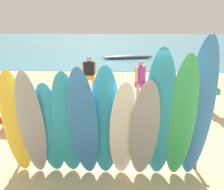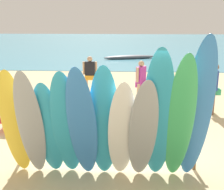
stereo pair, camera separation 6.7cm
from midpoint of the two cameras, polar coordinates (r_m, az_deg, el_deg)
The scene contains 19 objects.
ground at distance 19.65m, azimuth 2.18°, elevation 6.12°, with size 60.00×60.00×0.00m, color #D3BC8C.
ocean_water at distance 36.49m, azimuth 2.83°, elevation 10.14°, with size 60.00×40.00×0.02m, color teal.
surfboard_rack at distance 5.95m, azimuth -1.07°, elevation -9.14°, with size 3.72×0.07×0.67m.
surfboard_yellow_0 at distance 5.64m, azimuth -18.04°, elevation -5.44°, with size 0.49×0.06×2.22m, color yellow.
surfboard_grey_1 at distance 5.44m, azimuth -15.23°, elevation -5.89°, with size 0.46×0.06×2.28m, color #999EA3.
surfboard_teal_2 at distance 5.49m, azimuth -11.84°, elevation -6.76°, with size 0.52×0.06×2.03m, color #289EC6.
surfboard_teal_3 at distance 5.31m, azimuth -8.49°, elevation -6.06°, with size 0.53×0.07×2.28m, color #289EC6.
surfboard_blue_4 at distance 5.17m, azimuth -5.44°, elevation -6.02°, with size 0.51×0.07×2.38m, color #337AD1.
surfboard_teal_5 at distance 5.21m, azimuth -1.22°, elevation -5.76°, with size 0.54×0.07×2.34m, color #289EC6.
surfboard_white_6 at distance 5.21m, azimuth 2.30°, elevation -7.25°, with size 0.49×0.07×2.12m, color white.
surfboard_grey_7 at distance 5.17m, azimuth 6.42°, elevation -7.18°, with size 0.50×0.08×2.19m, color #999EA3.
surfboard_teal_8 at distance 5.07m, azimuth 9.35°, elevation -4.68°, with size 0.55×0.07×2.72m, color #289EC6.
surfboard_green_9 at distance 5.13m, azimuth 13.41°, elevation -5.16°, with size 0.48×0.08×2.64m, color #38B266.
surfboard_blue_10 at distance 5.24m, azimuth 16.57°, elevation -3.41°, with size 0.51×0.07×2.85m, color #337AD1.
beachgoer_midbeach at distance 9.72m, azimuth 19.43°, elevation 1.85°, with size 0.42×0.60×1.60m.
beachgoer_by_water at distance 10.38m, azimuth 5.85°, elevation 3.15°, with size 0.40×0.50×1.52m.
beachgoer_strolling at distance 11.63m, azimuth -4.15°, elevation 4.41°, with size 0.57×0.24×1.51m.
beach_chair_blue at distance 8.47m, azimuth -19.35°, elevation -3.45°, with size 0.57×0.75×0.81m.
distant_boat at distance 21.92m, azimuth 3.54°, elevation 7.38°, with size 3.94×1.73×0.31m.
Camera 2 is at (0.47, -5.41, 2.96)m, focal length 46.88 mm.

